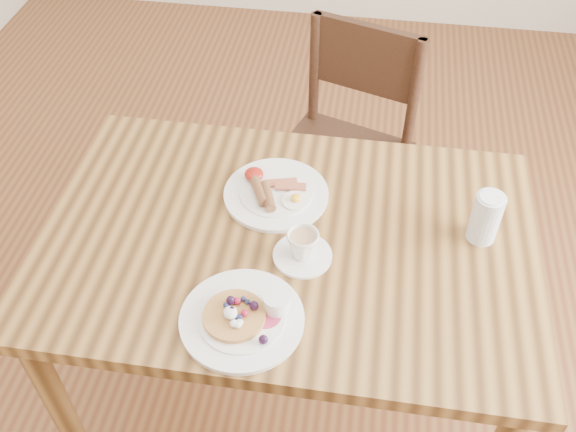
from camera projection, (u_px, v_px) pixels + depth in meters
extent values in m
plane|color=brown|center=(288.00, 392.00, 2.09)|extent=(5.00, 5.00, 0.00)
cube|color=olive|center=(288.00, 242.00, 1.57)|extent=(1.20, 0.80, 0.04)
cylinder|color=olive|center=(62.00, 411.00, 1.66)|extent=(0.06, 0.06, 0.71)
cylinder|color=olive|center=(474.00, 262.00, 2.01)|extent=(0.06, 0.06, 0.71)
cylinder|color=olive|center=(143.00, 224.00, 2.13)|extent=(0.06, 0.06, 0.71)
cube|color=#362113|center=(337.00, 164.00, 2.20)|extent=(0.53, 0.53, 0.04)
cylinder|color=#362113|center=(268.00, 228.00, 2.31)|extent=(0.04, 0.04, 0.43)
cylinder|color=#362113|center=(360.00, 263.00, 2.20)|extent=(0.04, 0.04, 0.43)
cylinder|color=#362113|center=(311.00, 169.00, 2.53)|extent=(0.04, 0.04, 0.43)
cylinder|color=#362113|center=(397.00, 198.00, 2.42)|extent=(0.04, 0.04, 0.43)
cylinder|color=#362113|center=(414.00, 99.00, 2.10)|extent=(0.04, 0.04, 0.43)
cylinder|color=#362113|center=(314.00, 71.00, 2.21)|extent=(0.04, 0.04, 0.43)
cube|color=#362113|center=(366.00, 58.00, 2.09)|extent=(0.37, 0.15, 0.24)
cylinder|color=white|center=(242.00, 319.00, 1.38)|extent=(0.27, 0.27, 0.01)
cylinder|color=white|center=(242.00, 317.00, 1.37)|extent=(0.19, 0.19, 0.01)
cylinder|color=#B22D59|center=(266.00, 315.00, 1.37)|extent=(0.07, 0.07, 0.00)
cylinder|color=#C68C47|center=(234.00, 316.00, 1.36)|extent=(0.13, 0.13, 0.01)
ellipsoid|color=white|center=(231.00, 313.00, 1.35)|extent=(0.03, 0.03, 0.02)
ellipsoid|color=white|center=(235.00, 324.00, 1.33)|extent=(0.02, 0.02, 0.01)
cylinder|color=white|center=(277.00, 302.00, 1.37)|extent=(0.06, 0.06, 0.04)
cylinder|color=#591E07|center=(276.00, 297.00, 1.36)|extent=(0.05, 0.05, 0.00)
sphere|color=black|center=(249.00, 308.00, 1.36)|extent=(0.02, 0.02, 0.02)
sphere|color=#1E234C|center=(252.00, 303.00, 1.37)|extent=(0.01, 0.01, 0.01)
sphere|color=#1E234C|center=(248.00, 295.00, 1.39)|extent=(0.01, 0.01, 0.01)
sphere|color=#B21938|center=(239.00, 299.00, 1.38)|extent=(0.02, 0.02, 0.02)
sphere|color=black|center=(231.00, 299.00, 1.38)|extent=(0.02, 0.02, 0.02)
sphere|color=#1E234C|center=(223.00, 305.00, 1.37)|extent=(0.01, 0.01, 0.01)
sphere|color=black|center=(231.00, 310.00, 1.36)|extent=(0.02, 0.02, 0.02)
sphere|color=#1E234C|center=(233.00, 317.00, 1.35)|extent=(0.01, 0.01, 0.01)
sphere|color=#1E234C|center=(242.00, 321.00, 1.34)|extent=(0.01, 0.01, 0.01)
sphere|color=#B21938|center=(246.00, 312.00, 1.35)|extent=(0.02, 0.02, 0.02)
sphere|color=#1E234C|center=(269.00, 337.00, 1.33)|extent=(0.01, 0.01, 0.01)
sphere|color=#B21938|center=(278.00, 323.00, 1.35)|extent=(0.01, 0.01, 0.01)
sphere|color=black|center=(278.00, 306.00, 1.38)|extent=(0.02, 0.02, 0.02)
sphere|color=#1E234C|center=(270.00, 294.00, 1.40)|extent=(0.01, 0.01, 0.01)
cylinder|color=white|center=(276.00, 194.00, 1.65)|extent=(0.27, 0.27, 0.01)
cylinder|color=white|center=(276.00, 192.00, 1.65)|extent=(0.19, 0.19, 0.01)
cylinder|color=brown|center=(259.00, 191.00, 1.62)|extent=(0.06, 0.10, 0.03)
cylinder|color=brown|center=(268.00, 196.00, 1.61)|extent=(0.06, 0.10, 0.03)
cube|color=maroon|center=(282.00, 182.00, 1.66)|extent=(0.08, 0.04, 0.01)
cube|color=maroon|center=(290.00, 186.00, 1.64)|extent=(0.08, 0.03, 0.01)
cylinder|color=white|center=(296.00, 201.00, 1.61)|extent=(0.07, 0.07, 0.00)
ellipsoid|color=yellow|center=(296.00, 198.00, 1.61)|extent=(0.03, 0.03, 0.01)
ellipsoid|color=#A5190F|center=(254.00, 174.00, 1.67)|extent=(0.05, 0.05, 0.03)
cylinder|color=white|center=(302.00, 255.00, 1.51)|extent=(0.14, 0.14, 0.01)
imported|color=white|center=(303.00, 244.00, 1.48)|extent=(0.09, 0.09, 0.07)
cylinder|color=tan|center=(303.00, 238.00, 1.46)|extent=(0.07, 0.07, 0.00)
cylinder|color=silver|center=(486.00, 218.00, 1.51)|extent=(0.07, 0.07, 0.13)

